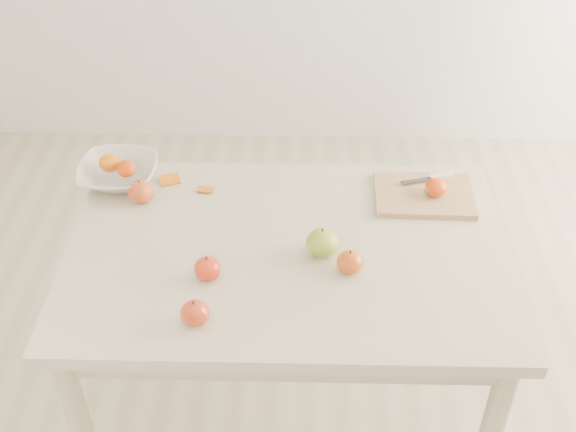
{
  "coord_description": "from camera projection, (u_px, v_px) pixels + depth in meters",
  "views": [
    {
      "loc": [
        0.03,
        -1.47,
        2.03
      ],
      "look_at": [
        0.0,
        0.05,
        0.82
      ],
      "focal_mm": 45.0,
      "sensor_mm": 36.0,
      "label": 1
    }
  ],
  "objects": [
    {
      "name": "apple_red_e",
      "position": [
        350.0,
        262.0,
        1.86
      ],
      "size": [
        0.07,
        0.07,
        0.06
      ],
      "primitive_type": "ellipsoid",
      "color": "maroon",
      "rests_on": "table"
    },
    {
      "name": "board_tangerine",
      "position": [
        436.0,
        187.0,
        2.09
      ],
      "size": [
        0.06,
        0.06,
        0.05
      ],
      "primitive_type": "ellipsoid",
      "color": "#CE4407",
      "rests_on": "cutting_board"
    },
    {
      "name": "apple_green",
      "position": [
        322.0,
        242.0,
        1.91
      ],
      "size": [
        0.09,
        0.09,
        0.08
      ],
      "primitive_type": "ellipsoid",
      "color": "olive",
      "rests_on": "table"
    },
    {
      "name": "apple_red_b",
      "position": [
        207.0,
        268.0,
        1.84
      ],
      "size": [
        0.07,
        0.07,
        0.06
      ],
      "primitive_type": "ellipsoid",
      "color": "#950205",
      "rests_on": "table"
    },
    {
      "name": "bowl_tangerine_far",
      "position": [
        126.0,
        168.0,
        2.15
      ],
      "size": [
        0.06,
        0.06,
        0.05
      ],
      "primitive_type": "ellipsoid",
      "color": "#CB3A07",
      "rests_on": "fruit_bowl"
    },
    {
      "name": "orange_peel_a",
      "position": [
        170.0,
        181.0,
        2.19
      ],
      "size": [
        0.07,
        0.06,
        0.01
      ],
      "primitive_type": "cube",
      "rotation": [
        0.21,
        0.0,
        0.34
      ],
      "color": "#D15F0E",
      "rests_on": "table"
    },
    {
      "name": "cutting_board",
      "position": [
        424.0,
        195.0,
        2.12
      ],
      "size": [
        0.29,
        0.22,
        0.02
      ],
      "primitive_type": "cube",
      "rotation": [
        0.0,
        0.0,
        -0.02
      ],
      "color": "tan",
      "rests_on": "table"
    },
    {
      "name": "orange_peel_b",
      "position": [
        205.0,
        190.0,
        2.15
      ],
      "size": [
        0.05,
        0.04,
        0.01
      ],
      "primitive_type": "cube",
      "rotation": [
        -0.14,
        0.0,
        -0.11
      ],
      "color": "orange",
      "rests_on": "table"
    },
    {
      "name": "apple_red_c",
      "position": [
        195.0,
        313.0,
        1.72
      ],
      "size": [
        0.07,
        0.07,
        0.06
      ],
      "primitive_type": "ellipsoid",
      "color": "#9A1E0C",
      "rests_on": "table"
    },
    {
      "name": "paring_knife",
      "position": [
        437.0,
        177.0,
        2.17
      ],
      "size": [
        0.17,
        0.07,
        0.01
      ],
      "color": "silver",
      "rests_on": "cutting_board"
    },
    {
      "name": "bowl_tangerine_near",
      "position": [
        109.0,
        163.0,
        2.17
      ],
      "size": [
        0.06,
        0.06,
        0.06
      ],
      "primitive_type": "ellipsoid",
      "color": "orange",
      "rests_on": "fruit_bowl"
    },
    {
      "name": "apple_red_a",
      "position": [
        140.0,
        192.0,
        2.09
      ],
      "size": [
        0.07,
        0.07,
        0.07
      ],
      "primitive_type": "ellipsoid",
      "color": "#99180C",
      "rests_on": "table"
    },
    {
      "name": "ground",
      "position": [
        288.0,
        416.0,
        2.42
      ],
      "size": [
        3.5,
        3.5,
        0.0
      ],
      "primitive_type": "plane",
      "color": "#C6B293",
      "rests_on": "ground"
    },
    {
      "name": "table",
      "position": [
        288.0,
        274.0,
        2.01
      ],
      "size": [
        1.2,
        0.8,
        0.75
      ],
      "color": "beige",
      "rests_on": "ground"
    },
    {
      "name": "fruit_bowl",
      "position": [
        118.0,
        173.0,
        2.18
      ],
      "size": [
        0.24,
        0.24,
        0.06
      ],
      "primitive_type": "imported",
      "color": "silver",
      "rests_on": "table"
    }
  ]
}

